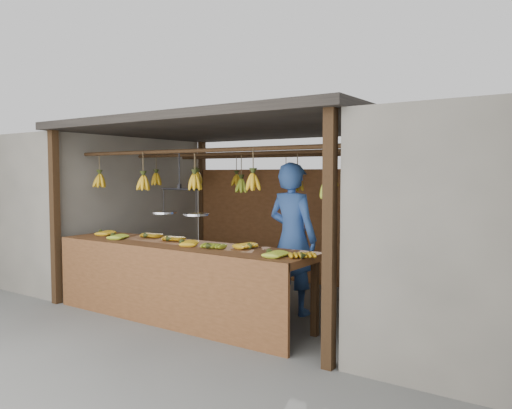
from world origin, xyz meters
The scene contains 8 objects.
ground centered at (0.00, 0.00, 0.00)m, with size 80.00×80.00×0.00m, color #5B5B57.
stall centered at (0.00, 0.33, 1.97)m, with size 4.30×3.30×2.40m.
neighbor_left centered at (-3.60, 0.00, 1.15)m, with size 3.00×3.00×2.30m, color slate.
counter centered at (-0.13, -1.23, 0.71)m, with size 3.60×0.79×0.96m.
hanging_bananas centered at (0.01, 0.00, 1.63)m, with size 3.64×2.24×0.38m.
balance_scale centered at (-0.23, -1.00, 1.28)m, with size 0.82×0.32×0.76m.
vendor centered at (0.83, -0.12, 0.93)m, with size 0.68×0.45×1.87m, color #3359A5.
bag_bundles centered at (1.94, 1.35, 0.99)m, with size 0.08×0.26×1.23m.
Camera 1 is at (3.90, -5.45, 1.74)m, focal length 35.00 mm.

